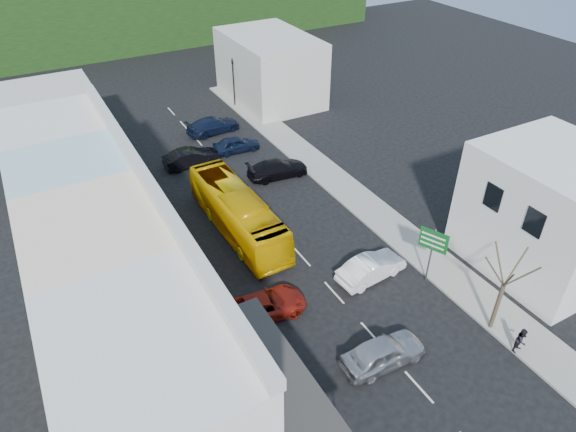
% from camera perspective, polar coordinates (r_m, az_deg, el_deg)
% --- Properties ---
extents(ground, '(120.00, 120.00, 0.00)m').
position_cam_1_polar(ground, '(32.71, 5.15, -8.47)').
color(ground, black).
rests_on(ground, ground).
extents(sidewalk_left, '(3.00, 52.00, 0.15)m').
position_cam_1_polar(sidewalk_left, '(37.40, -13.15, -2.78)').
color(sidewalk_left, gray).
rests_on(sidewalk_left, ground).
extents(sidewalk_right, '(3.00, 52.00, 0.15)m').
position_cam_1_polar(sidewalk_right, '(42.63, 6.24, 3.17)').
color(sidewalk_right, gray).
rests_on(sidewalk_right, ground).
extents(shopfront_row, '(8.25, 30.00, 8.00)m').
position_cam_1_polar(shopfront_row, '(30.52, -20.10, -4.71)').
color(shopfront_row, silver).
rests_on(shopfront_row, ground).
extents(right_building, '(8.00, 9.00, 8.00)m').
position_cam_1_polar(right_building, '(36.43, 27.20, 0.31)').
color(right_building, silver).
rests_on(right_building, ground).
extents(distant_block_left, '(8.00, 10.00, 6.00)m').
position_cam_1_polar(distant_block_left, '(50.22, -24.62, 9.03)').
color(distant_block_left, '#B7B2A8').
rests_on(distant_block_left, ground).
extents(distant_block_right, '(8.00, 12.00, 7.00)m').
position_cam_1_polar(distant_block_right, '(58.38, -2.02, 16.11)').
color(distant_block_right, '#B7B2A8').
rests_on(distant_block_right, ground).
extents(bus, '(2.71, 11.64, 3.10)m').
position_cam_1_polar(bus, '(36.87, -5.65, 0.33)').
color(bus, '#ECB202').
rests_on(bus, ground).
extents(car_silver, '(4.45, 1.92, 1.40)m').
position_cam_1_polar(car_silver, '(28.80, 10.50, -14.82)').
color(car_silver, '#B9B9BE').
rests_on(car_silver, ground).
extents(car_white, '(4.56, 2.24, 1.40)m').
position_cam_1_polar(car_white, '(33.61, 9.22, -5.84)').
color(car_white, white).
rests_on(car_white, ground).
extents(car_red, '(4.77, 2.35, 1.40)m').
position_cam_1_polar(car_red, '(30.83, -2.62, -9.87)').
color(car_red, maroon).
rests_on(car_red, ground).
extents(car_black_near, '(4.65, 2.24, 1.40)m').
position_cam_1_polar(car_black_near, '(43.74, -1.16, 5.24)').
color(car_black_near, black).
rests_on(car_black_near, ground).
extents(car_navy_mid, '(4.51, 2.09, 1.40)m').
position_cam_1_polar(car_navy_mid, '(47.95, -5.77, 7.91)').
color(car_navy_mid, black).
rests_on(car_navy_mid, ground).
extents(car_black_far, '(4.42, 1.85, 1.40)m').
position_cam_1_polar(car_black_far, '(46.15, -10.71, 6.30)').
color(car_black_far, black).
rests_on(car_black_far, ground).
extents(car_navy_far, '(4.67, 2.30, 1.40)m').
position_cam_1_polar(car_navy_far, '(51.82, -8.32, 9.87)').
color(car_navy_far, black).
rests_on(car_navy_far, ground).
extents(pedestrian_left, '(0.56, 0.69, 1.70)m').
position_cam_1_polar(pedestrian_left, '(31.15, -10.92, -9.28)').
color(pedestrian_left, black).
rests_on(pedestrian_left, sidewalk_left).
extents(pedestrian_right, '(0.75, 0.53, 1.70)m').
position_cam_1_polar(pedestrian_right, '(31.29, 24.56, -12.38)').
color(pedestrian_right, black).
rests_on(pedestrian_right, sidewalk_right).
extents(direction_sign, '(1.59, 1.98, 4.07)m').
position_cam_1_polar(direction_sign, '(33.30, 15.54, -4.30)').
color(direction_sign, '#0C561A').
rests_on(direction_sign, ground).
extents(street_tree, '(2.63, 2.63, 6.66)m').
position_cam_1_polar(street_tree, '(30.50, 22.82, -7.15)').
color(street_tree, '#3B2F22').
rests_on(street_tree, ground).
extents(traffic_signal, '(0.66, 1.12, 5.27)m').
position_cam_1_polar(traffic_signal, '(56.95, -6.08, 14.52)').
color(traffic_signal, black).
rests_on(traffic_signal, ground).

